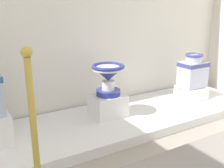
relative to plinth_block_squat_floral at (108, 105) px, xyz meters
name	(u,v)px	position (x,y,z in m)	size (l,w,h in m)	color
display_platform	(111,122)	(0.00, -0.08, -0.17)	(3.75, 0.99, 0.10)	white
plinth_block_squat_floral	(108,105)	(0.00, 0.00, 0.00)	(0.37, 0.29, 0.24)	white
antique_toilet_squat_floral	(108,75)	(0.00, 0.00, 0.35)	(0.36, 0.36, 0.34)	navy
plinth_block_leftmost	(191,92)	(1.26, -0.04, -0.05)	(0.28, 0.36, 0.15)	white
antique_toilet_leftmost	(193,71)	(1.26, -0.04, 0.25)	(0.35, 0.25, 0.45)	silver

